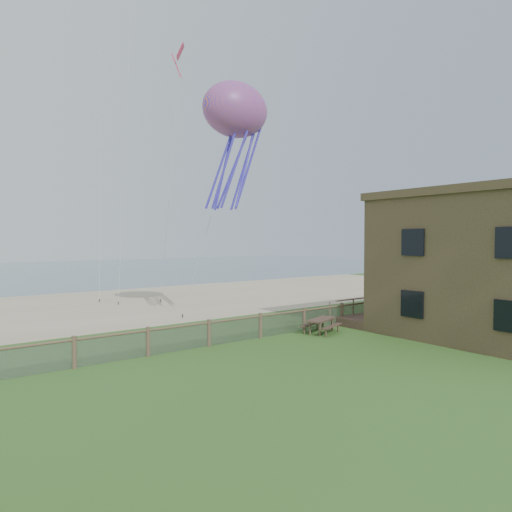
# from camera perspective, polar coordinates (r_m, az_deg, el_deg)

# --- Properties ---
(ground) EXTENTS (160.00, 160.00, 0.00)m
(ground) POSITION_cam_1_polar(r_m,az_deg,el_deg) (18.97, 12.05, -13.02)
(ground) COLOR #35591E
(ground) RESTS_ON ground
(sand_beach) EXTENTS (72.00, 20.00, 0.02)m
(sand_beach) POSITION_cam_1_polar(r_m,az_deg,el_deg) (36.98, -14.94, -5.68)
(sand_beach) COLOR tan
(sand_beach) RESTS_ON ground
(ocean) EXTENTS (160.00, 68.00, 0.02)m
(ocean) POSITION_cam_1_polar(r_m,az_deg,el_deg) (79.29, -27.16, -1.76)
(ocean) COLOR slate
(ocean) RESTS_ON ground
(chainlink_fence) EXTENTS (36.20, 0.20, 1.25)m
(chainlink_fence) POSITION_cam_1_polar(r_m,az_deg,el_deg) (23.10, 0.55, -8.86)
(chainlink_fence) COLOR brown
(chainlink_fence) RESTS_ON ground
(motel_deck) EXTENTS (15.00, 2.00, 0.50)m
(motel_deck) POSITION_cam_1_polar(r_m,az_deg,el_deg) (32.14, 20.45, -6.45)
(motel_deck) COLOR brown
(motel_deck) RESTS_ON ground
(picnic_table) EXTENTS (2.39, 2.09, 0.85)m
(picnic_table) POSITION_cam_1_polar(r_m,az_deg,el_deg) (24.55, 8.16, -8.54)
(picnic_table) COLOR brown
(picnic_table) RESTS_ON ground
(octopus_kite) EXTENTS (4.68, 4.10, 8.02)m
(octopus_kite) POSITION_cam_1_polar(r_m,az_deg,el_deg) (28.07, -2.58, 13.74)
(octopus_kite) COLOR orange
(kite_red) EXTENTS (1.79, 1.68, 2.00)m
(kite_red) POSITION_cam_1_polar(r_m,az_deg,el_deg) (35.39, -9.44, 23.31)
(kite_red) COLOR #E6284C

